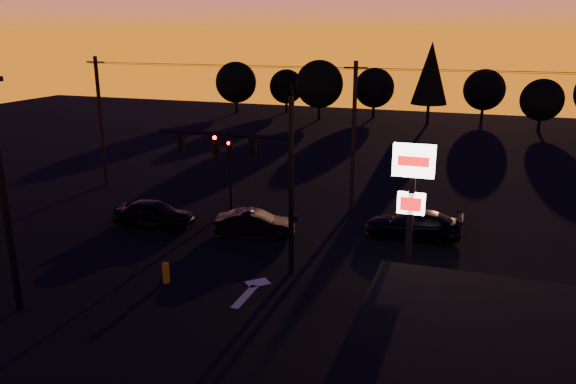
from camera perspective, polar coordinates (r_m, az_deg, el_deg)
name	(u,v)px	position (r m, az deg, el deg)	size (l,w,h in m)	color
ground	(224,305)	(23.25, -6.54, -11.37)	(120.00, 120.00, 0.00)	black
lane_arrow	(251,290)	(24.41, -3.75, -9.87)	(1.20, 3.10, 0.01)	beige
traffic_signal_mast	(257,165)	(24.99, -3.15, 2.79)	(6.79, 0.52, 8.58)	black
secondary_signal	(230,165)	(34.07, -5.94, 2.76)	(0.30, 0.31, 4.35)	black
parking_lot_light	(1,182)	(23.41, -27.10, 0.93)	(1.25, 0.30, 9.14)	black
pylon_sign	(412,195)	(20.91, 12.45, -0.30)	(1.50, 0.28, 6.80)	black
utility_pole_0	(101,121)	(41.56, -18.48, 6.87)	(1.40, 0.26, 9.00)	black
utility_pole_1	(354,136)	(33.82, 6.68, 5.63)	(1.40, 0.26, 9.00)	black
power_wires	(356,68)	(33.33, 6.91, 12.36)	(36.00, 1.22, 0.07)	black
bollard	(166,273)	(25.43, -12.30, -8.02)	(0.30, 0.30, 0.90)	#C49B0B
tree_0	(236,82)	(75.54, -5.30, 11.03)	(5.36, 5.36, 6.74)	black
tree_1	(287,87)	(76.14, -0.15, 10.67)	(4.54, 4.54, 5.71)	black
tree_2	(319,84)	(69.48, 3.20, 10.89)	(5.77, 5.78, 7.26)	black
tree_3	(374,88)	(72.04, 8.77, 10.42)	(4.95, 4.95, 6.22)	black
tree_4	(431,73)	(67.93, 14.28, 11.63)	(4.18, 4.18, 9.50)	black
tree_5	(484,90)	(72.81, 19.31, 9.77)	(4.95, 4.95, 6.22)	black
tree_6	(542,100)	(67.12, 24.39, 8.51)	(4.54, 4.54, 5.71)	black
car_left	(154,213)	(32.46, -13.44, -2.13)	(1.82, 4.51, 1.54)	black
car_mid	(255,224)	(30.21, -3.39, -3.22)	(1.47, 4.23, 1.39)	black
car_right	(413,224)	(30.63, 12.59, -3.23)	(2.08, 5.11, 1.48)	black
suv_parked	(460,377)	(18.33, 17.05, -17.51)	(2.49, 5.40, 1.50)	black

